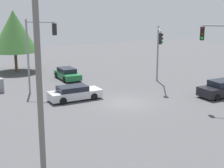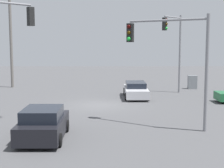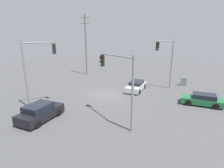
{
  "view_description": "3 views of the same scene",
  "coord_description": "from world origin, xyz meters",
  "px_view_note": "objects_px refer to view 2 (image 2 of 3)",
  "views": [
    {
      "loc": [
        -24.15,
        14.24,
        8.35
      ],
      "look_at": [
        0.19,
        1.19,
        1.74
      ],
      "focal_mm": 55.0,
      "sensor_mm": 36.0,
      "label": 1
    },
    {
      "loc": [
        0.78,
        -24.38,
        4.54
      ],
      "look_at": [
        0.95,
        3.01,
        1.17
      ],
      "focal_mm": 55.0,
      "sensor_mm": 36.0,
      "label": 2
    },
    {
      "loc": [
        9.19,
        -19.12,
        7.11
      ],
      "look_at": [
        0.45,
        0.73,
        1.29
      ],
      "focal_mm": 28.0,
      "sensor_mm": 36.0,
      "label": 3
    }
  ],
  "objects_px": {
    "traffic_signal_aux": "(174,41)",
    "electrical_cabinet": "(192,82)",
    "traffic_signal_cross": "(2,41)",
    "sedan_silver": "(136,90)",
    "sedan_dark": "(43,124)",
    "traffic_signal_main": "(172,50)"
  },
  "relations": [
    {
      "from": "sedan_dark",
      "to": "traffic_signal_main",
      "type": "xyz_separation_m",
      "value": [
        6.41,
        2.39,
        3.41
      ]
    },
    {
      "from": "traffic_signal_main",
      "to": "traffic_signal_aux",
      "type": "distance_m",
      "value": 12.0
    },
    {
      "from": "sedan_silver",
      "to": "electrical_cabinet",
      "type": "relative_size",
      "value": 3.54
    },
    {
      "from": "electrical_cabinet",
      "to": "traffic_signal_aux",
      "type": "bearing_deg",
      "value": -127.58
    },
    {
      "from": "traffic_signal_cross",
      "to": "traffic_signal_aux",
      "type": "xyz_separation_m",
      "value": [
        11.29,
        11.61,
        0.01
      ]
    },
    {
      "from": "electrical_cabinet",
      "to": "traffic_signal_main",
      "type": "bearing_deg",
      "value": -107.64
    },
    {
      "from": "sedan_dark",
      "to": "electrical_cabinet",
      "type": "distance_m",
      "value": 20.58
    },
    {
      "from": "traffic_signal_cross",
      "to": "electrical_cabinet",
      "type": "relative_size",
      "value": 5.23
    },
    {
      "from": "traffic_signal_cross",
      "to": "sedan_dark",
      "type": "bearing_deg",
      "value": -92.97
    },
    {
      "from": "traffic_signal_cross",
      "to": "traffic_signal_aux",
      "type": "height_order",
      "value": "traffic_signal_aux"
    },
    {
      "from": "sedan_silver",
      "to": "sedan_dark",
      "type": "height_order",
      "value": "sedan_dark"
    },
    {
      "from": "sedan_dark",
      "to": "electrical_cabinet",
      "type": "bearing_deg",
      "value": 57.19
    },
    {
      "from": "traffic_signal_main",
      "to": "traffic_signal_cross",
      "type": "bearing_deg",
      "value": 32.3
    },
    {
      "from": "sedan_dark",
      "to": "traffic_signal_main",
      "type": "distance_m",
      "value": 7.64
    },
    {
      "from": "traffic_signal_cross",
      "to": "electrical_cabinet",
      "type": "distance_m",
      "value": 20.52
    },
    {
      "from": "traffic_signal_main",
      "to": "electrical_cabinet",
      "type": "height_order",
      "value": "traffic_signal_main"
    },
    {
      "from": "sedan_dark",
      "to": "traffic_signal_aux",
      "type": "bearing_deg",
      "value": 58.33
    },
    {
      "from": "traffic_signal_cross",
      "to": "traffic_signal_aux",
      "type": "bearing_deg",
      "value": -2.22
    },
    {
      "from": "traffic_signal_cross",
      "to": "electrical_cabinet",
      "type": "xyz_separation_m",
      "value": [
        13.71,
        14.75,
        -3.95
      ]
    },
    {
      "from": "traffic_signal_cross",
      "to": "sedan_silver",
      "type": "bearing_deg",
      "value": 2.75
    },
    {
      "from": "sedan_dark",
      "to": "traffic_signal_aux",
      "type": "height_order",
      "value": "traffic_signal_aux"
    },
    {
      "from": "traffic_signal_aux",
      "to": "electrical_cabinet",
      "type": "height_order",
      "value": "traffic_signal_aux"
    }
  ]
}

